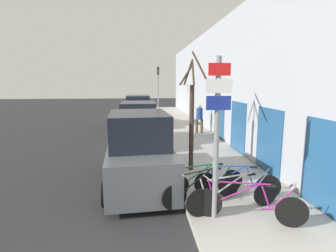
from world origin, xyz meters
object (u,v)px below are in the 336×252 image
bicycle_0 (248,205)px  parked_car_2 (139,113)px  street_tree (192,118)px  pedestrian_near (199,117)px  bicycle_2 (203,189)px  bicycle_3 (237,183)px  bicycle_4 (205,181)px  signpost (217,133)px  traffic_light (158,84)px  parked_car_1 (139,127)px  parked_car_0 (139,153)px  bicycle_1 (234,195)px

bicycle_0 → parked_car_2: 13.70m
parked_car_2 → street_tree: street_tree is taller
pedestrian_near → street_tree: bearing=80.1°
bicycle_2 → parked_car_2: parked_car_2 is taller
bicycle_3 → bicycle_4: 0.84m
signpost → traffic_light: size_ratio=0.80×
bicycle_3 → parked_car_2: bearing=24.9°
bicycle_2 → bicycle_3: (0.99, 0.28, -0.01)m
bicycle_2 → bicycle_4: size_ratio=0.99×
bicycle_2 → parked_car_1: 7.03m
parked_car_2 → parked_car_0: bearing=-88.4°
bicycle_2 → parked_car_2: (-1.71, 12.49, 0.51)m
bicycle_0 → bicycle_1: bearing=35.7°
parked_car_0 → traffic_light: bearing=80.3°
bicycle_4 → street_tree: size_ratio=0.54×
bicycle_4 → parked_car_2: parked_car_2 is taller
bicycle_0 → street_tree: bearing=30.1°
parked_car_0 → traffic_light: traffic_light is taller
bicycle_0 → pedestrian_near: (1.19, 10.22, 0.62)m
parked_car_1 → street_tree: size_ratio=1.07×
parked_car_0 → parked_car_2: size_ratio=1.00×
bicycle_2 → bicycle_1: bearing=-146.7°
parked_car_0 → signpost: bearing=-59.4°
bicycle_0 → parked_car_0: bearing=61.7°
street_tree → traffic_light: traffic_light is taller
pedestrian_near → bicycle_1: bearing=87.3°
bicycle_0 → bicycle_2: 1.24m
traffic_light → bicycle_4: bearing=-89.4°
bicycle_0 → parked_car_2: (-2.48, 13.47, 0.50)m
street_tree → traffic_light: (-0.19, 14.68, 1.04)m
bicycle_1 → parked_car_2: (-2.35, 12.97, 0.50)m
bicycle_0 → parked_car_0: 3.69m
bicycle_0 → street_tree: size_ratio=0.57×
signpost → traffic_light: traffic_light is taller
pedestrian_near → bicycle_0: bearing=88.4°
parked_car_1 → street_tree: bearing=-65.1°
parked_car_0 → bicycle_4: bearing=-39.0°
pedestrian_near → street_tree: street_tree is taller
bicycle_4 → bicycle_3: bearing=-113.9°
bicycle_1 → traffic_light: 17.93m
parked_car_2 → signpost: bearing=-81.0°
bicycle_1 → street_tree: (-0.45, 3.06, 1.45)m
bicycle_4 → traffic_light: 16.94m
street_tree → parked_car_2: bearing=100.8°
bicycle_2 → parked_car_1: parked_car_1 is taller
traffic_light → bicycle_0: bearing=-87.6°
bicycle_2 → parked_car_2: 12.62m
signpost → bicycle_2: size_ratio=1.65×
bicycle_2 → signpost: bearing=167.4°
bicycle_0 → bicycle_2: (-0.77, 0.98, -0.01)m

